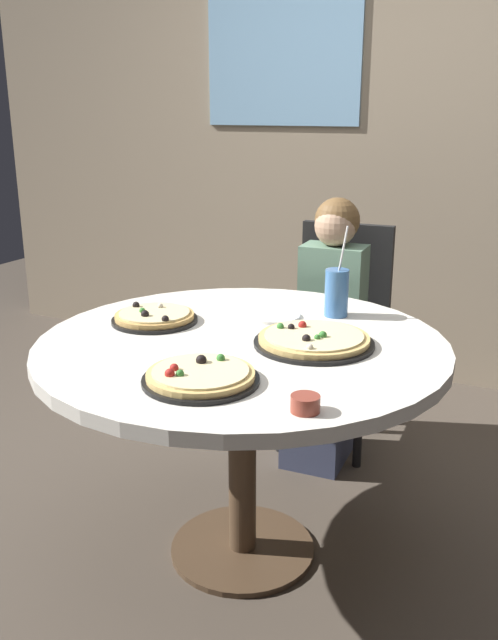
# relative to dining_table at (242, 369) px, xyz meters

# --- Properties ---
(ground_plane) EXTENTS (8.00, 8.00, 0.00)m
(ground_plane) POSITION_rel_dining_table_xyz_m (0.00, 0.00, -0.66)
(ground_plane) COLOR #4C4238
(wall_with_window) EXTENTS (5.20, 0.14, 2.90)m
(wall_with_window) POSITION_rel_dining_table_xyz_m (-0.00, 1.87, 0.79)
(wall_with_window) COLOR gray
(wall_with_window) RESTS_ON ground_plane
(dining_table) EXTENTS (1.25, 1.25, 0.75)m
(dining_table) POSITION_rel_dining_table_xyz_m (0.00, 0.00, 0.00)
(dining_table) COLOR silver
(dining_table) RESTS_ON ground_plane
(chair_wooden) EXTENTS (0.42, 0.42, 0.95)m
(chair_wooden) POSITION_rel_dining_table_xyz_m (-0.00, 0.97, -0.13)
(chair_wooden) COLOR black
(chair_wooden) RESTS_ON ground_plane
(diner_child) EXTENTS (0.27, 0.42, 1.08)m
(diner_child) POSITION_rel_dining_table_xyz_m (0.00, 0.78, -0.17)
(diner_child) COLOR #3F4766
(diner_child) RESTS_ON ground_plane
(pizza_veggie) EXTENTS (0.31, 0.31, 0.05)m
(pizza_veggie) POSITION_rel_dining_table_xyz_m (0.05, -0.34, 0.11)
(pizza_veggie) COLOR black
(pizza_veggie) RESTS_ON dining_table
(pizza_cheese) EXTENTS (0.28, 0.28, 0.05)m
(pizza_cheese) POSITION_rel_dining_table_xyz_m (-0.34, 0.04, 0.11)
(pizza_cheese) COLOR black
(pizza_cheese) RESTS_ON dining_table
(pizza_pepperoni) EXTENTS (0.36, 0.36, 0.05)m
(pizza_pepperoni) POSITION_rel_dining_table_xyz_m (0.21, 0.05, 0.11)
(pizza_pepperoni) COLOR black
(pizza_pepperoni) RESTS_ON dining_table
(soda_cup) EXTENTS (0.08, 0.08, 0.31)m
(soda_cup) POSITION_rel_dining_table_xyz_m (0.18, 0.37, 0.17)
(soda_cup) COLOR #3F72B2
(soda_cup) RESTS_ON dining_table
(sauce_bowl) EXTENTS (0.07, 0.07, 0.04)m
(sauce_bowl) POSITION_rel_dining_table_xyz_m (0.36, -0.39, 0.11)
(sauce_bowl) COLOR brown
(sauce_bowl) RESTS_ON dining_table
(plate_small) EXTENTS (0.18, 0.18, 0.01)m
(plate_small) POSITION_rel_dining_table_xyz_m (-0.01, 0.26, 0.10)
(plate_small) COLOR white
(plate_small) RESTS_ON dining_table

